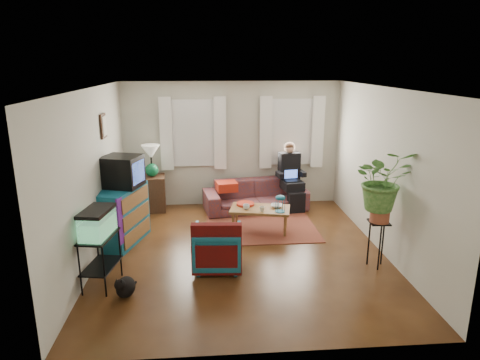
{
  "coord_description": "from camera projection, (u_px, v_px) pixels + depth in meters",
  "views": [
    {
      "loc": [
        -0.55,
        -6.33,
        2.96
      ],
      "look_at": [
        0.0,
        0.4,
        1.1
      ],
      "focal_mm": 32.0,
      "sensor_mm": 36.0,
      "label": 1
    }
  ],
  "objects": [
    {
      "name": "curtains_right",
      "position": [
        292.0,
        133.0,
        8.9
      ],
      "size": [
        1.36,
        0.06,
        1.5
      ],
      "primitive_type": "cube",
      "color": "white",
      "rests_on": "wall_back"
    },
    {
      "name": "side_table",
      "position": [
        153.0,
        193.0,
        8.78
      ],
      "size": [
        0.53,
        0.53,
        0.72
      ],
      "primitive_type": "cube",
      "rotation": [
        0.0,
        0.0,
        0.08
      ],
      "color": "#3C2C16",
      "rests_on": "floor"
    },
    {
      "name": "crt_tv",
      "position": [
        122.0,
        171.0,
        7.07
      ],
      "size": [
        0.72,
        0.68,
        0.51
      ],
      "primitive_type": "cube",
      "rotation": [
        0.0,
        0.0,
        -0.3
      ],
      "color": "black",
      "rests_on": "dresser"
    },
    {
      "name": "snack_tray",
      "position": [
        245.0,
        204.0,
        7.84
      ],
      "size": [
        0.39,
        0.39,
        0.04
      ],
      "primitive_type": "cylinder",
      "rotation": [
        0.0,
        0.0,
        -0.22
      ],
      "color": "#B21414",
      "rests_on": "coffee_table"
    },
    {
      "name": "potted_plant",
      "position": [
        382.0,
        189.0,
        6.12
      ],
      "size": [
        0.86,
        0.76,
        0.91
      ],
      "primitive_type": "imported",
      "rotation": [
        0.0,
        0.0,
        -0.07
      ],
      "color": "#599947",
      "rests_on": "plant_stand"
    },
    {
      "name": "ceiling",
      "position": [
        242.0,
        88.0,
        6.22
      ],
      "size": [
        4.5,
        5.0,
        0.01
      ],
      "primitive_type": "cube",
      "color": "white",
      "rests_on": "wall_back"
    },
    {
      "name": "wall_left",
      "position": [
        92.0,
        177.0,
        6.39
      ],
      "size": [
        0.01,
        5.0,
        2.6
      ],
      "primitive_type": "cube",
      "color": "silver",
      "rests_on": "floor"
    },
    {
      "name": "wall_back",
      "position": [
        232.0,
        144.0,
        8.97
      ],
      "size": [
        4.5,
        0.01,
        2.6
      ],
      "primitive_type": "cube",
      "color": "silver",
      "rests_on": "floor"
    },
    {
      "name": "cup_b",
      "position": [
        262.0,
        209.0,
        7.49
      ],
      "size": [
        0.11,
        0.11,
        0.09
      ],
      "primitive_type": "imported",
      "rotation": [
        0.0,
        0.0,
        -0.22
      ],
      "color": "beige",
      "rests_on": "coffee_table"
    },
    {
      "name": "plant_stand",
      "position": [
        377.0,
        244.0,
        6.34
      ],
      "size": [
        0.32,
        0.32,
        0.71
      ],
      "primitive_type": "cube",
      "rotation": [
        0.0,
        0.0,
        -0.07
      ],
      "color": "black",
      "rests_on": "floor"
    },
    {
      "name": "seated_person",
      "position": [
        290.0,
        178.0,
        8.92
      ],
      "size": [
        0.61,
        0.72,
        1.25
      ],
      "primitive_type": null,
      "rotation": [
        0.0,
        0.0,
        0.15
      ],
      "color": "black",
      "rests_on": "sofa"
    },
    {
      "name": "armchair",
      "position": [
        217.0,
        245.0,
        6.31
      ],
      "size": [
        0.73,
        0.69,
        0.71
      ],
      "primitive_type": "imported",
      "rotation": [
        0.0,
        0.0,
        3.07
      ],
      "color": "#105F61",
      "rests_on": "floor"
    },
    {
      "name": "sofa",
      "position": [
        255.0,
        191.0,
        8.81
      ],
      "size": [
        2.19,
        1.13,
        0.82
      ],
      "primitive_type": "imported",
      "rotation": [
        0.0,
        0.0,
        0.15
      ],
      "color": "brown",
      "rests_on": "floor"
    },
    {
      "name": "curtains_left",
      "position": [
        193.0,
        134.0,
        8.74
      ],
      "size": [
        1.36,
        0.06,
        1.5
      ],
      "primitive_type": "cube",
      "color": "white",
      "rests_on": "wall_back"
    },
    {
      "name": "coffee_table",
      "position": [
        260.0,
        219.0,
        7.73
      ],
      "size": [
        1.15,
        0.79,
        0.44
      ],
      "primitive_type": "cube",
      "rotation": [
        0.0,
        0.0,
        -0.22
      ],
      "color": "brown",
      "rests_on": "floor"
    },
    {
      "name": "window_right",
      "position": [
        291.0,
        132.0,
        8.98
      ],
      "size": [
        1.08,
        0.04,
        1.38
      ],
      "primitive_type": "cube",
      "color": "white",
      "rests_on": "wall_back"
    },
    {
      "name": "serape_throw",
      "position": [
        217.0,
        244.0,
        6.0
      ],
      "size": [
        0.72,
        0.21,
        0.58
      ],
      "primitive_type": "cube",
      "rotation": [
        0.0,
        0.0,
        -0.07
      ],
      "color": "#9E0A0A",
      "rests_on": "armchair"
    },
    {
      "name": "area_rug",
      "position": [
        261.0,
        227.0,
        7.93
      ],
      "size": [
        2.02,
        1.62,
        0.01
      ],
      "primitive_type": "cube",
      "rotation": [
        0.0,
        0.0,
        0.01
      ],
      "color": "brown",
      "rests_on": "floor"
    },
    {
      "name": "wall_front",
      "position": [
        264.0,
        239.0,
        4.16
      ],
      "size": [
        4.5,
        0.01,
        2.6
      ],
      "primitive_type": "cube",
      "color": "silver",
      "rests_on": "floor"
    },
    {
      "name": "aquarium_stand",
      "position": [
        101.0,
        261.0,
        5.79
      ],
      "size": [
        0.47,
        0.7,
        0.73
      ],
      "primitive_type": "cube",
      "rotation": [
        0.0,
        0.0,
        -0.17
      ],
      "color": "black",
      "rests_on": "floor"
    },
    {
      "name": "aquarium",
      "position": [
        97.0,
        222.0,
        5.65
      ],
      "size": [
        0.42,
        0.64,
        0.38
      ],
      "primitive_type": "cube",
      "rotation": [
        0.0,
        0.0,
        -0.17
      ],
      "color": "#7FD899",
      "rests_on": "aquarium_stand"
    },
    {
      "name": "bowl",
      "position": [
        276.0,
        206.0,
        7.72
      ],
      "size": [
        0.25,
        0.25,
        0.05
      ],
      "primitive_type": "imported",
      "rotation": [
        0.0,
        0.0,
        -0.22
      ],
      "color": "white",
      "rests_on": "coffee_table"
    },
    {
      "name": "birdcage",
      "position": [
        280.0,
        203.0,
        7.45
      ],
      "size": [
        0.21,
        0.21,
        0.31
      ],
      "primitive_type": null,
      "rotation": [
        0.0,
        0.0,
        -0.22
      ],
      "color": "#115B6B",
      "rests_on": "coffee_table"
    },
    {
      "name": "dresser",
      "position": [
        121.0,
        215.0,
        7.17
      ],
      "size": [
        0.83,
        1.18,
        0.97
      ],
      "primitive_type": "cube",
      "rotation": [
        0.0,
        0.0,
        -0.3
      ],
      "color": "#126C6F",
      "rests_on": "floor"
    },
    {
      "name": "table_lamp",
      "position": [
        151.0,
        162.0,
        8.6
      ],
      "size": [
        0.4,
        0.4,
        0.66
      ],
      "primitive_type": null,
      "rotation": [
        0.0,
        0.0,
        0.08
      ],
      "color": "white",
      "rests_on": "side_table"
    },
    {
      "name": "floor",
      "position": [
        242.0,
        252.0,
        6.91
      ],
      "size": [
        4.5,
        5.0,
        0.01
      ],
      "primitive_type": "cube",
      "color": "#4F2B14",
      "rests_on": "ground"
    },
    {
      "name": "window_left",
      "position": [
        193.0,
        133.0,
        8.82
      ],
      "size": [
        1.08,
        0.04,
        1.38
      ],
      "primitive_type": "cube",
      "color": "white",
      "rests_on": "wall_back"
    },
    {
      "name": "black_cat",
      "position": [
        125.0,
        285.0,
        5.56
      ],
      "size": [
        0.33,
        0.43,
        0.32
      ],
      "primitive_type": "ellipsoid",
      "rotation": [
        0.0,
        0.0,
        -0.24
      ],
      "color": "black",
      "rests_on": "floor"
    },
    {
      "name": "wall_right",
      "position": [
        384.0,
        171.0,
        6.74
      ],
      "size": [
        0.01,
        5.0,
        2.6
      ],
      "primitive_type": "cube",
      "color": "silver",
      "rests_on": "floor"
    },
    {
      "name": "cup_a",
      "position": [
        246.0,
        207.0,
        7.6
      ],
      "size": [
        0.14,
        0.14,
        0.09
      ],
      "primitive_type": "imported",
      "rotation": [
        0.0,
        0.0,
        -0.22
      ],
      "color": "white",
      "rests_on": "coffee_table"
    },
    {
      "name": "picture_frame",
      "position": [
        104.0,
        126.0,
        7.04
      ],
      "size": [
        0.04,
        0.32,
        0.4
      ],
      "primitive_type": "cube",
      "color": "#3D2616",
      "rests_on": "wall_left"
    }
  ]
}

